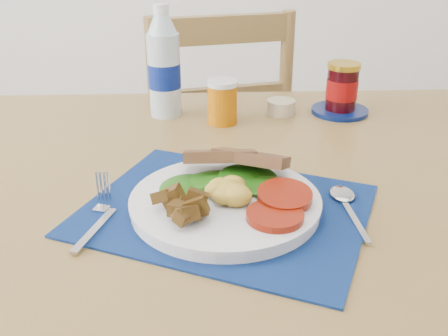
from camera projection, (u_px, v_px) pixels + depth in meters
name	position (u px, v px, depth m)	size (l,w,h in m)	color
table	(252.00, 207.00, 0.98)	(1.40, 0.90, 0.75)	brown
chair_far	(213.00, 131.00, 1.58)	(0.50, 0.49, 1.14)	brown
placemat	(225.00, 210.00, 0.80)	(0.42, 0.33, 0.00)	black
breakfast_plate	(222.00, 199.00, 0.79)	(0.29, 0.29, 0.07)	silver
fork	(99.00, 216.00, 0.78)	(0.05, 0.17, 0.00)	#B2B5BA
spoon	(346.00, 204.00, 0.81)	(0.04, 0.17, 0.00)	#B2B5BA
water_bottle	(164.00, 68.00, 1.15)	(0.07, 0.07, 0.25)	#ADBFCC
juice_glass	(222.00, 103.00, 1.13)	(0.06, 0.06, 0.09)	#AF5B04
ramekin	(281.00, 107.00, 1.19)	(0.06, 0.06, 0.03)	tan
jam_on_saucer	(342.00, 91.00, 1.18)	(0.13, 0.13, 0.12)	#04134B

